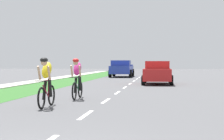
{
  "coord_description": "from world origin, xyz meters",
  "views": [
    {
      "loc": [
        1.99,
        -4.47,
        1.42
      ],
      "look_at": [
        -0.56,
        15.17,
        1.02
      ],
      "focal_mm": 59.34,
      "sensor_mm": 36.0,
      "label": 1
    }
  ],
  "objects_px": {
    "cyclist_lead": "(46,82)",
    "cyclist_trailing": "(77,78)",
    "pickup_blue": "(122,69)",
    "sedan_red": "(157,72)"
  },
  "relations": [
    {
      "from": "sedan_red",
      "to": "pickup_blue",
      "type": "height_order",
      "value": "pickup_blue"
    },
    {
      "from": "cyclist_trailing",
      "to": "sedan_red",
      "type": "height_order",
      "value": "cyclist_trailing"
    },
    {
      "from": "cyclist_lead",
      "to": "cyclist_trailing",
      "type": "height_order",
      "value": "same"
    },
    {
      "from": "sedan_red",
      "to": "cyclist_trailing",
      "type": "bearing_deg",
      "value": -105.96
    },
    {
      "from": "cyclist_lead",
      "to": "sedan_red",
      "type": "distance_m",
      "value": 13.76
    },
    {
      "from": "cyclist_lead",
      "to": "pickup_blue",
      "type": "distance_m",
      "value": 25.17
    },
    {
      "from": "cyclist_trailing",
      "to": "pickup_blue",
      "type": "height_order",
      "value": "pickup_blue"
    },
    {
      "from": "cyclist_lead",
      "to": "cyclist_trailing",
      "type": "relative_size",
      "value": 1.0
    },
    {
      "from": "cyclist_trailing",
      "to": "pickup_blue",
      "type": "distance_m",
      "value": 22.42
    },
    {
      "from": "cyclist_trailing",
      "to": "pickup_blue",
      "type": "relative_size",
      "value": 0.34
    }
  ]
}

